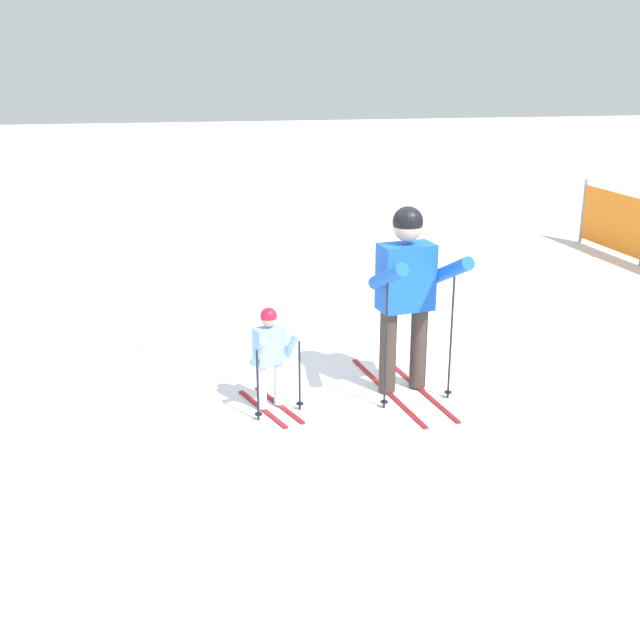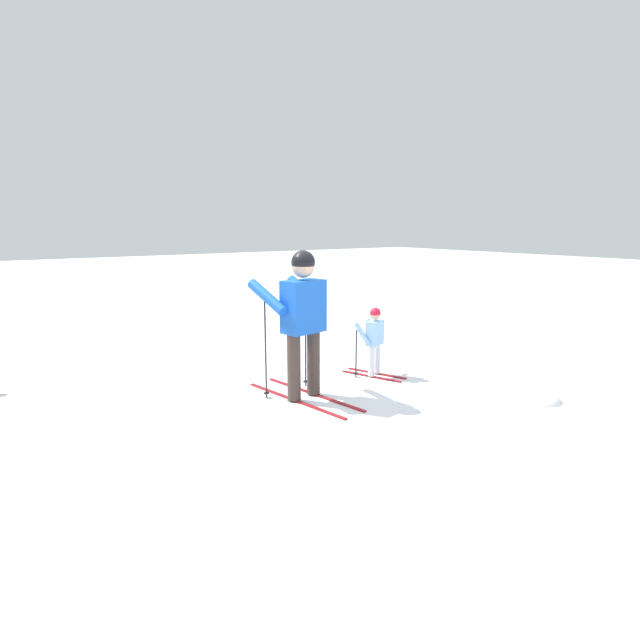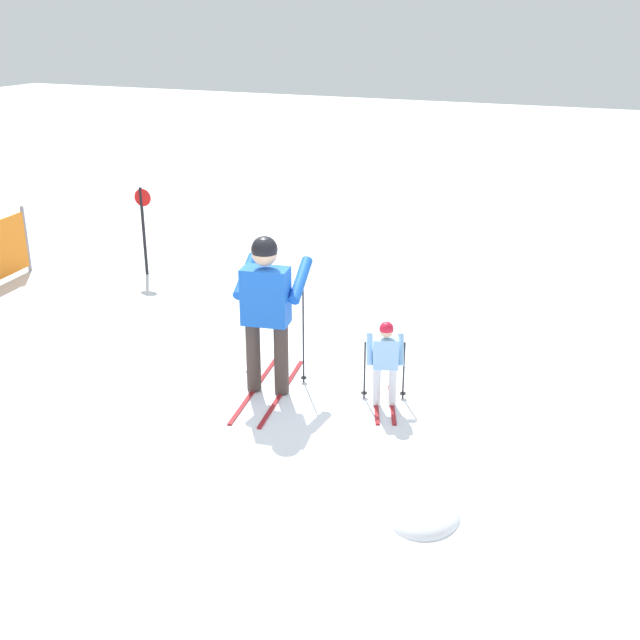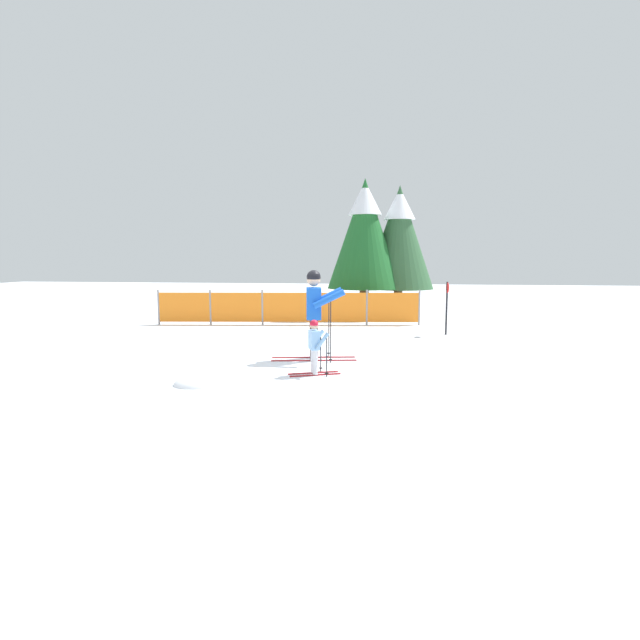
% 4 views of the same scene
% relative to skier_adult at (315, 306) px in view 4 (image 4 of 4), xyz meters
% --- Properties ---
extents(ground_plane, '(60.00, 60.00, 0.00)m').
position_rel_skier_adult_xyz_m(ground_plane, '(-0.22, -0.15, -1.10)').
color(ground_plane, white).
extents(skier_adult, '(1.76, 0.86, 1.83)m').
position_rel_skier_adult_xyz_m(skier_adult, '(0.00, 0.00, 0.00)').
color(skier_adult, maroon).
rests_on(skier_adult, ground_plane).
extents(skier_child, '(0.94, 0.57, 0.99)m').
position_rel_skier_adult_xyz_m(skier_child, '(0.18, -1.32, -0.53)').
color(skier_child, maroon).
rests_on(skier_child, ground_plane).
extents(safety_fence, '(8.10, 1.03, 1.09)m').
position_rel_skier_adult_xyz_m(safety_fence, '(-1.59, 5.17, -0.56)').
color(safety_fence, gray).
rests_on(safety_fence, ground_plane).
extents(conifer_far, '(2.57, 2.57, 4.77)m').
position_rel_skier_adult_xyz_m(conifer_far, '(0.64, 7.59, 1.85)').
color(conifer_far, '#4C3823').
rests_on(conifer_far, ground_plane).
extents(conifer_near, '(2.48, 2.48, 4.60)m').
position_rel_skier_adult_xyz_m(conifer_near, '(1.83, 8.13, 1.74)').
color(conifer_near, '#4C3823').
rests_on(conifer_near, ground_plane).
extents(trail_marker, '(0.05, 0.28, 1.43)m').
position_rel_skier_adult_xyz_m(trail_marker, '(3.04, 3.74, -0.21)').
color(trail_marker, black).
rests_on(trail_marker, ground_plane).
extents(snow_mound, '(0.73, 0.62, 0.29)m').
position_rel_skier_adult_xyz_m(snow_mound, '(-1.65, -2.32, -1.10)').
color(snow_mound, white).
rests_on(snow_mound, ground_plane).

